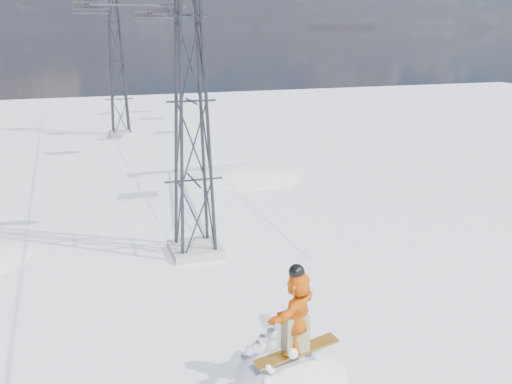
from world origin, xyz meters
TOP-DOWN VIEW (x-y plane):
  - ground at (0.00, 0.00)m, footprint 120.00×120.00m
  - snow_terrain at (-4.77, 21.24)m, footprint 39.00×37.00m
  - lift_tower_near at (0.80, 8.00)m, footprint 5.20×1.80m
  - lift_tower_far at (0.80, 33.00)m, footprint 5.20×1.80m
  - lift_chair_mid at (3.00, 23.30)m, footprint 1.99×0.57m
  - lift_chair_far at (-1.40, 21.89)m, footprint 1.84×0.53m
  - lift_chair_extra at (3.00, 30.80)m, footprint 2.07×0.60m

SIDE VIEW (x-z plane):
  - snow_terrain at x=-4.77m, z-range -20.59..1.41m
  - ground at x=0.00m, z-range 0.00..0.00m
  - lift_tower_near at x=0.80m, z-range -0.24..11.18m
  - lift_tower_far at x=0.80m, z-range -0.24..11.18m
  - lift_chair_extra at x=3.00m, z-range 7.51..10.08m
  - lift_chair_mid at x=3.00m, z-range 7.64..10.11m
  - lift_chair_far at x=-1.40m, z-range 7.88..10.16m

